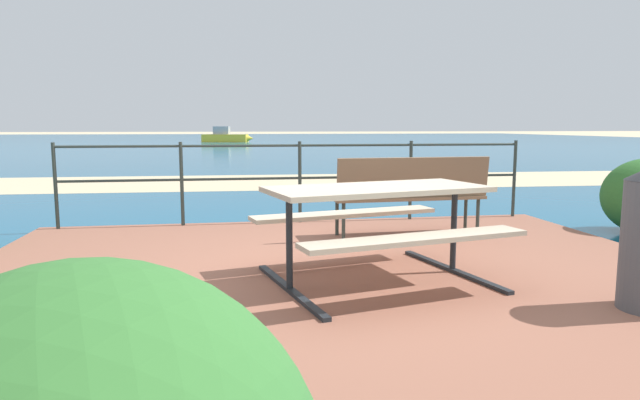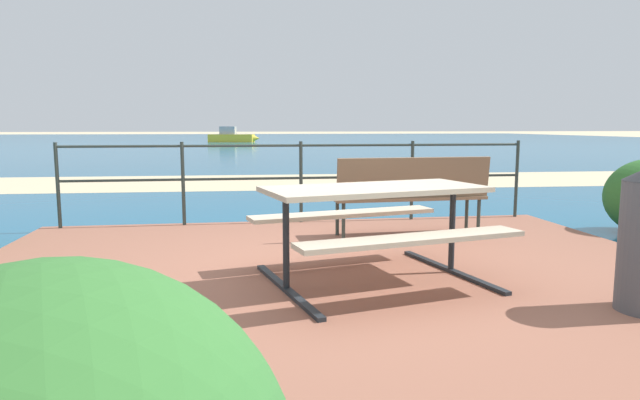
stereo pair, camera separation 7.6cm
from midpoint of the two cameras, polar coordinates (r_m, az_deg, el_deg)
The scene contains 8 objects.
ground_plane at distance 4.78m, azimuth 1.87°, elevation -8.07°, with size 240.00×240.00×0.00m, color beige.
patio_paving at distance 4.77m, azimuth 1.87°, elevation -7.72°, with size 6.40×5.20×0.06m, color #935B47.
sea_water at distance 44.55m, azimuth -7.35°, elevation 5.94°, with size 90.00×90.00×0.01m, color #145B84.
beach_strip at distance 12.87m, azimuth -4.67°, elevation 1.89°, with size 54.00×3.59×0.01m, color beige.
picnic_table at distance 4.37m, azimuth 6.14°, elevation -0.89°, with size 2.00×1.80×0.76m.
park_bench at distance 6.23m, azimuth 9.74°, elevation 1.09°, with size 1.76×0.50×0.90m.
railing_fence at distance 7.07m, azimuth -1.68°, elevation 3.01°, with size 5.94×0.04×1.04m.
boat_mid at distance 44.81m, azimuth -9.01°, elevation 6.45°, with size 4.14×1.88×1.24m.
Camera 2 is at (-0.78, -4.53, 1.29)m, focal length 31.02 mm.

